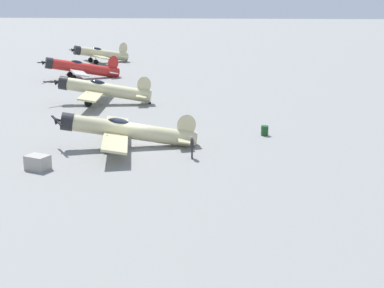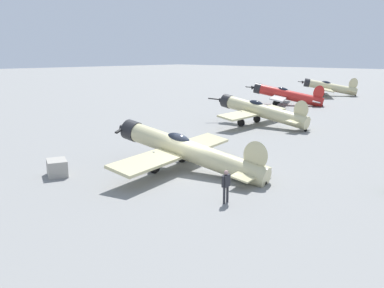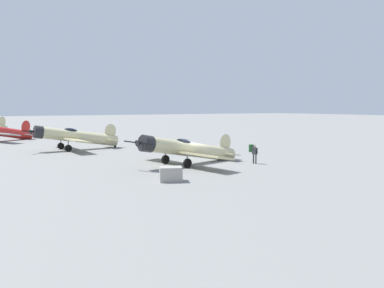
{
  "view_description": "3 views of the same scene",
  "coord_description": "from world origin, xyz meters",
  "px_view_note": "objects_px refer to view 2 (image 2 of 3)",
  "views": [
    {
      "loc": [
        -7.95,
        42.91,
        12.04
      ],
      "look_at": [
        -4.94,
        2.82,
        1.1
      ],
      "focal_mm": 53.56,
      "sensor_mm": 36.0,
      "label": 1
    },
    {
      "loc": [
        -16.49,
        17.66,
        7.25
      ],
      "look_at": [
        0.0,
        0.0,
        1.8
      ],
      "focal_mm": 37.16,
      "sensor_mm": 36.0,
      "label": 2
    },
    {
      "loc": [
        17.64,
        29.56,
        5.15
      ],
      "look_at": [
        0.0,
        0.0,
        1.8
      ],
      "focal_mm": 35.98,
      "sensor_mm": 36.0,
      "label": 3
    }
  ],
  "objects_px": {
    "airplane_mid_apron": "(260,111)",
    "equipment_crate": "(57,168)",
    "airplane_far_line": "(286,95)",
    "airplane_foreground": "(185,150)",
    "airplane_outer_stand": "(328,87)",
    "ground_crew_mechanic": "(226,183)"
  },
  "relations": [
    {
      "from": "ground_crew_mechanic",
      "to": "equipment_crate",
      "type": "bearing_deg",
      "value": 12.2
    },
    {
      "from": "airplane_far_line",
      "to": "ground_crew_mechanic",
      "type": "relative_size",
      "value": 6.78
    },
    {
      "from": "airplane_mid_apron",
      "to": "airplane_outer_stand",
      "type": "distance_m",
      "value": 35.7
    },
    {
      "from": "airplane_outer_stand",
      "to": "equipment_crate",
      "type": "distance_m",
      "value": 58.63
    },
    {
      "from": "airplane_far_line",
      "to": "ground_crew_mechanic",
      "type": "height_order",
      "value": "airplane_far_line"
    },
    {
      "from": "ground_crew_mechanic",
      "to": "airplane_mid_apron",
      "type": "bearing_deg",
      "value": -66.61
    },
    {
      "from": "equipment_crate",
      "to": "airplane_far_line",
      "type": "bearing_deg",
      "value": -79.08
    },
    {
      "from": "airplane_mid_apron",
      "to": "airplane_far_line",
      "type": "distance_m",
      "value": 18.8
    },
    {
      "from": "ground_crew_mechanic",
      "to": "equipment_crate",
      "type": "xyz_separation_m",
      "value": [
        10.38,
        3.44,
        -0.53
      ]
    },
    {
      "from": "airplane_far_line",
      "to": "equipment_crate",
      "type": "distance_m",
      "value": 41.4
    },
    {
      "from": "airplane_far_line",
      "to": "ground_crew_mechanic",
      "type": "distance_m",
      "value": 41.42
    },
    {
      "from": "airplane_far_line",
      "to": "equipment_crate",
      "type": "height_order",
      "value": "airplane_far_line"
    },
    {
      "from": "airplane_mid_apron",
      "to": "equipment_crate",
      "type": "bearing_deg",
      "value": 88.96
    },
    {
      "from": "airplane_foreground",
      "to": "airplane_mid_apron",
      "type": "height_order",
      "value": "airplane_mid_apron"
    },
    {
      "from": "airplane_outer_stand",
      "to": "equipment_crate",
      "type": "height_order",
      "value": "airplane_outer_stand"
    },
    {
      "from": "airplane_mid_apron",
      "to": "equipment_crate",
      "type": "height_order",
      "value": "airplane_mid_apron"
    },
    {
      "from": "ground_crew_mechanic",
      "to": "airplane_foreground",
      "type": "bearing_deg",
      "value": -32.67
    },
    {
      "from": "airplane_foreground",
      "to": "ground_crew_mechanic",
      "type": "height_order",
      "value": "airplane_foreground"
    },
    {
      "from": "airplane_outer_stand",
      "to": "ground_crew_mechanic",
      "type": "relative_size",
      "value": 6.73
    },
    {
      "from": "airplane_mid_apron",
      "to": "airplane_outer_stand",
      "type": "height_order",
      "value": "airplane_outer_stand"
    },
    {
      "from": "airplane_far_line",
      "to": "airplane_foreground",
      "type": "bearing_deg",
      "value": 86.29
    },
    {
      "from": "airplane_mid_apron",
      "to": "airplane_outer_stand",
      "type": "xyz_separation_m",
      "value": [
        8.42,
        -34.69,
        -0.03
      ]
    }
  ]
}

